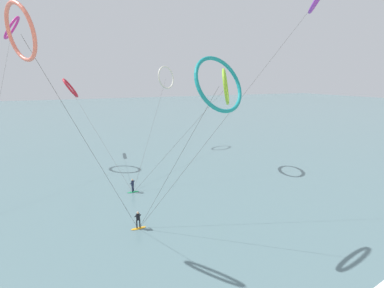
# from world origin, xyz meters

# --- Properties ---
(sea_water) EXTENTS (400.00, 200.00, 0.08)m
(sea_water) POSITION_xyz_m (0.00, 105.27, 0.04)
(sea_water) COLOR slate
(sea_water) RESTS_ON ground
(surfer_amber) EXTENTS (1.40, 0.58, 1.70)m
(surfer_amber) POSITION_xyz_m (-4.61, 22.12, 0.82)
(surfer_amber) COLOR orange
(surfer_amber) RESTS_ON ground
(surfer_emerald) EXTENTS (1.40, 0.73, 1.70)m
(surfer_emerald) POSITION_xyz_m (-3.19, 30.84, 0.82)
(surfer_emerald) COLOR #199351
(surfer_emerald) RESTS_ON ground
(kite_ivory) EXTENTS (14.36, 23.64, 16.08)m
(kite_ivory) POSITION_xyz_m (8.93, 52.89, 13.81)
(kite_ivory) COLOR silver
(kite_ivory) RESTS_ON ground
(kite_crimson) EXTENTS (7.01, 25.15, 13.74)m
(kite_crimson) POSITION_xyz_m (-8.68, 53.81, 11.96)
(kite_crimson) COLOR red
(kite_crimson) RESTS_ON ground
(kite_coral) EXTENTS (8.85, 3.95, 18.73)m
(kite_coral) POSITION_xyz_m (-12.08, 22.24, 16.72)
(kite_coral) COLOR #EA7260
(kite_coral) RESTS_ON ground
(kite_magenta) EXTENTS (3.92, 23.32, 22.85)m
(kite_magenta) POSITION_xyz_m (-16.06, 50.69, 21.03)
(kite_magenta) COLOR #CC288E
(kite_magenta) RESTS_ON ground
(kite_teal) EXTENTS (8.13, 6.34, 15.34)m
(kite_teal) POSITION_xyz_m (0.98, 17.49, 13.19)
(kite_teal) COLOR teal
(kite_teal) RESTS_ON ground
(kite_lime) EXTENTS (17.40, 7.07, 15.14)m
(kite_lime) POSITION_xyz_m (12.19, 35.30, 12.44)
(kite_lime) COLOR #8CC62D
(kite_lime) RESTS_ON ground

